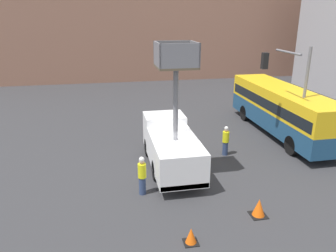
# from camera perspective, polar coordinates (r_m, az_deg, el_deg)

# --- Properties ---
(ground_plane) EXTENTS (120.00, 120.00, 0.00)m
(ground_plane) POSITION_cam_1_polar(r_m,az_deg,el_deg) (17.41, 1.94, -8.19)
(ground_plane) COLOR #333335
(building_backdrop_far) EXTENTS (44.00, 10.00, 17.84)m
(building_backdrop_far) POSITION_cam_1_polar(r_m,az_deg,el_deg) (45.18, -6.92, 20.08)
(building_backdrop_far) COLOR #936651
(building_backdrop_far) RESTS_ON ground_plane
(utility_truck) EXTENTS (2.28, 6.10, 6.76)m
(utility_truck) POSITION_cam_1_polar(r_m,az_deg,el_deg) (17.26, 0.56, -3.06)
(utility_truck) COLOR white
(utility_truck) RESTS_ON ground_plane
(city_bus) EXTENTS (2.58, 11.00, 3.21)m
(city_bus) POSITION_cam_1_polar(r_m,az_deg,el_deg) (23.61, 19.24, 3.08)
(city_bus) COLOR navy
(city_bus) RESTS_ON ground_plane
(traffic_light_pole) EXTENTS (2.97, 2.72, 6.19)m
(traffic_light_pole) POSITION_cam_1_polar(r_m,az_deg,el_deg) (20.51, 20.62, 7.06)
(traffic_light_pole) COLOR slate
(traffic_light_pole) RESTS_ON ground_plane
(road_worker_near_truck) EXTENTS (0.38, 0.38, 1.88)m
(road_worker_near_truck) POSITION_cam_1_polar(r_m,az_deg,el_deg) (15.15, -4.53, -8.60)
(road_worker_near_truck) COLOR navy
(road_worker_near_truck) RESTS_ON ground_plane
(road_worker_directing) EXTENTS (0.38, 0.38, 1.78)m
(road_worker_directing) POSITION_cam_1_polar(r_m,az_deg,el_deg) (19.49, 10.00, -2.55)
(road_worker_directing) COLOR navy
(road_worker_directing) RESTS_ON ground_plane
(traffic_cone_near_truck) EXTENTS (0.67, 0.67, 0.77)m
(traffic_cone_near_truck) POSITION_cam_1_polar(r_m,az_deg,el_deg) (14.40, 15.54, -13.57)
(traffic_cone_near_truck) COLOR black
(traffic_cone_near_truck) RESTS_ON ground_plane
(traffic_cone_mid_road) EXTENTS (0.54, 0.54, 0.62)m
(traffic_cone_mid_road) POSITION_cam_1_polar(r_m,az_deg,el_deg) (12.57, 4.03, -18.59)
(traffic_cone_mid_road) COLOR black
(traffic_cone_mid_road) RESTS_ON ground_plane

